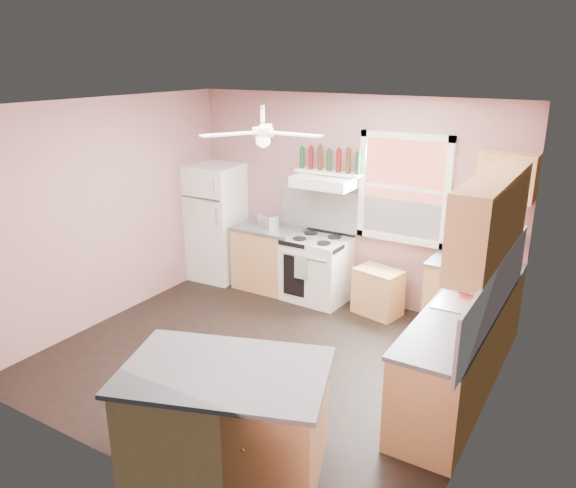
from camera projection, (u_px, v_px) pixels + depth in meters
The scene contains 32 objects.
floor at pixel (266, 358), 6.14m from camera, with size 4.50×4.50×0.00m, color black.
ceiling at pixel (262, 105), 5.28m from camera, with size 4.50×4.50×0.00m, color white.
wall_back at pixel (349, 200), 7.35m from camera, with size 4.50×0.05×2.70m, color #936564.
wall_right at pixel (496, 286), 4.59m from camera, with size 0.05×4.00×2.70m, color #936564.
wall_left at pixel (108, 211), 6.83m from camera, with size 0.05×4.00×2.70m, color #936564.
backsplash_back at pixel (380, 218), 7.16m from camera, with size 2.90×0.03×0.55m, color white.
backsplash_right at pixel (496, 292), 4.91m from camera, with size 0.03×2.60×0.55m, color white.
window_view at pixel (404, 188), 6.87m from camera, with size 1.00×0.02×1.20m, color brown.
window_frame at pixel (403, 189), 6.85m from camera, with size 1.16×0.07×1.36m, color white.
refrigerator at pixel (216, 222), 8.17m from camera, with size 0.72×0.70×1.69m, color white.
base_cabinet_left at pixel (269, 259), 7.90m from camera, with size 0.90×0.60×0.86m, color #AC8447.
counter_left at pixel (269, 228), 7.76m from camera, with size 0.92×0.62×0.04m, color #4D4D50.
toaster at pixel (268, 221), 7.71m from camera, with size 0.28×0.16×0.18m, color silver.
stove at pixel (317, 269), 7.52m from camera, with size 0.82×0.64×0.86m, color white.
range_hood at pixel (325, 182), 7.16m from camera, with size 0.78×0.50×0.14m, color white.
bottle_shelf at pixel (329, 172), 7.22m from camera, with size 0.90×0.26×0.03m, color white.
cart at pixel (378, 293), 7.12m from camera, with size 0.57×0.38×0.57m, color #AC8447.
base_cabinet_corner at pixel (471, 301), 6.52m from camera, with size 1.00×0.60×0.86m, color #AC8447.
base_cabinet_right at pixel (456, 358), 5.29m from camera, with size 0.60×2.20×0.86m, color #AC8447.
counter_corner at pixel (475, 265), 6.38m from camera, with size 1.02×0.62×0.04m, color #4D4D50.
counter_right at pixel (459, 315), 5.15m from camera, with size 0.62×2.22×0.04m, color #4D4D50.
sink at pixel (465, 306), 5.31m from camera, with size 0.55×0.45×0.03m, color silver.
faucet at pixel (483, 302), 5.21m from camera, with size 0.03×0.03×0.14m, color silver.
upper_cabinet_right at pixel (491, 218), 4.96m from camera, with size 0.33×1.80×0.76m, color #AC8447.
upper_cabinet_corner at pixel (507, 177), 6.07m from camera, with size 0.60×0.33×0.52m, color #AC8447.
paper_towel at pixel (512, 235), 6.24m from camera, with size 0.12×0.12×0.26m, color white.
island at pixel (226, 422), 4.36m from camera, with size 1.47×0.93×0.86m, color #AC8447.
island_top at pixel (224, 372), 4.22m from camera, with size 1.55×1.02×0.04m, color #4D4D50.
ceiling_fan_hub at pixel (263, 132), 5.36m from camera, with size 0.20×0.20×0.08m, color white.
soap_bottle at pixel (467, 328), 4.57m from camera, with size 0.10×0.10×0.26m, color silver.
red_caddy at pixel (469, 288), 5.57m from camera, with size 0.18×0.12×0.10m, color red.
wine_bottles at pixel (329, 160), 7.17m from camera, with size 0.86×0.06×0.31m.
Camera 1 is at (3.01, -4.52, 3.13)m, focal length 35.00 mm.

